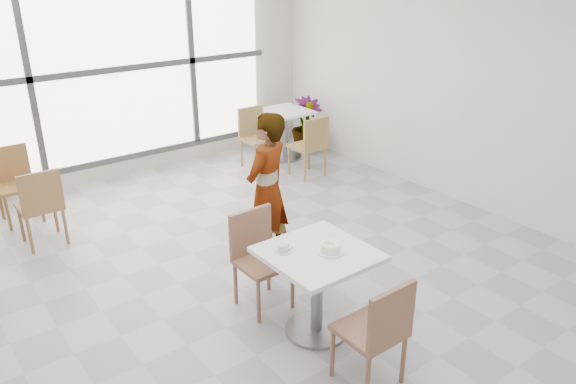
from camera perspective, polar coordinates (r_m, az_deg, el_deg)
floor at (r=5.47m, az=-1.93°, el=-8.69°), size 7.00×7.00×0.00m
wall_back at (r=7.91m, az=-17.32°, el=11.99°), size 6.00×0.00×6.00m
wall_right at (r=6.97m, az=18.76°, el=10.45°), size 0.00×7.00×7.00m
window at (r=7.85m, az=-17.14°, el=11.93°), size 4.60×0.07×2.52m
main_table at (r=4.49m, az=3.04°, el=-8.66°), size 0.80×0.80×0.75m
chair_near at (r=4.02m, az=9.24°, el=-13.58°), size 0.42×0.42×0.87m
chair_far at (r=4.87m, az=-3.10°, el=-6.18°), size 0.42×0.42×0.87m
oatmeal_bowl at (r=4.35m, az=4.37°, el=-5.69°), size 0.21×0.21×0.09m
coffee_cup at (r=4.35m, az=-0.51°, el=-5.78°), size 0.16×0.13×0.07m
person at (r=5.42m, az=-2.15°, el=0.19°), size 0.66×0.56×1.55m
bg_table_right at (r=8.47m, az=-0.39°, el=6.64°), size 0.70×0.70×0.75m
bg_chair_left_near at (r=6.36m, az=-23.99°, el=-1.00°), size 0.42×0.42×0.87m
bg_chair_left_far at (r=7.17m, az=-26.21°, el=1.22°), size 0.42×0.42×0.87m
bg_chair_right_near at (r=7.70m, az=2.36°, el=5.03°), size 0.42×0.42×0.87m
bg_chair_right_far at (r=8.15m, az=-3.39°, el=6.03°), size 0.42×0.42×0.87m
plant_right at (r=8.84m, az=1.90°, el=6.92°), size 0.59×0.59×0.85m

